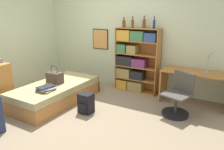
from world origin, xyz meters
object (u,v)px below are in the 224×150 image
(backpack, at_px, (86,103))
(bottle_blue, at_px, (154,24))
(bottle_brown, at_px, (133,23))
(desk_chair, at_px, (177,102))
(bookcase, at_px, (133,60))
(bottle_clear, at_px, (144,23))
(bottle_green, at_px, (124,24))
(handbag, at_px, (55,77))
(book_stack_on_bed, at_px, (46,88))
(desk_lamp, at_px, (210,58))
(desk, at_px, (194,81))
(bed, at_px, (56,93))

(backpack, bearing_deg, bottle_blue, 66.04)
(bottle_brown, xyz_separation_m, desk_chair, (1.34, -0.78, -1.39))
(bookcase, bearing_deg, backpack, -98.82)
(bottle_brown, xyz_separation_m, bottle_clear, (0.26, 0.07, 0.01))
(bottle_green, bearing_deg, handbag, -123.98)
(book_stack_on_bed, bearing_deg, desk_lamp, 33.60)
(desk, distance_m, desk_chair, 0.75)
(handbag, bearing_deg, backpack, -10.25)
(desk_lamp, xyz_separation_m, desk_chair, (-0.40, -0.71, -0.78))
(bed, distance_m, bottle_green, 2.22)
(book_stack_on_bed, bearing_deg, handbag, 113.68)
(desk_lamp, bearing_deg, bottle_clear, 174.48)
(handbag, bearing_deg, desk, 26.33)
(handbag, relative_size, bottle_brown, 1.53)
(bookcase, bearing_deg, handbag, -129.74)
(bed, height_order, desk, desk)
(handbag, bearing_deg, desk_chair, 14.17)
(handbag, distance_m, desk, 2.98)
(bed, distance_m, bottle_clear, 2.51)
(book_stack_on_bed, height_order, bottle_brown, bottle_brown)
(bottle_blue, relative_size, backpack, 0.68)
(bookcase, height_order, desk, bookcase)
(desk, height_order, desk_lamp, desk_lamp)
(handbag, xyz_separation_m, bottle_blue, (1.68, 1.46, 1.11))
(book_stack_on_bed, height_order, desk_chair, desk_chair)
(book_stack_on_bed, distance_m, bottle_green, 2.33)
(book_stack_on_bed, distance_m, bottle_brown, 2.42)
(bed, distance_m, bookcase, 1.97)
(desk, bearing_deg, bookcase, 175.05)
(bed, relative_size, bookcase, 1.28)
(backpack, bearing_deg, bottle_brown, 82.06)
(handbag, height_order, desk, handbag)
(bed, height_order, bottle_clear, bottle_clear)
(bed, relative_size, bottle_clear, 7.14)
(bed, distance_m, desk_chair, 2.54)
(bottle_green, bearing_deg, desk_chair, -26.42)
(bookcase, relative_size, backpack, 3.93)
(bed, bearing_deg, desk_chair, 15.49)
(bottle_clear, xyz_separation_m, desk_lamp, (1.48, -0.14, -0.62))
(desk_chair, bearing_deg, desk, 76.90)
(handbag, height_order, desk_chair, desk_chair)
(bookcase, height_order, desk_lamp, bookcase)
(book_stack_on_bed, relative_size, bottle_clear, 1.38)
(bottle_clear, relative_size, desk_lamp, 0.60)
(bottle_brown, distance_m, desk_lamp, 1.84)
(bed, relative_size, bottle_brown, 7.60)
(book_stack_on_bed, xyz_separation_m, desk_lamp, (2.70, 1.80, 0.58))
(book_stack_on_bed, height_order, desk_lamp, desk_lamp)
(bookcase, relative_size, desk_lamp, 3.32)
(bookcase, bearing_deg, bottle_clear, 8.97)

